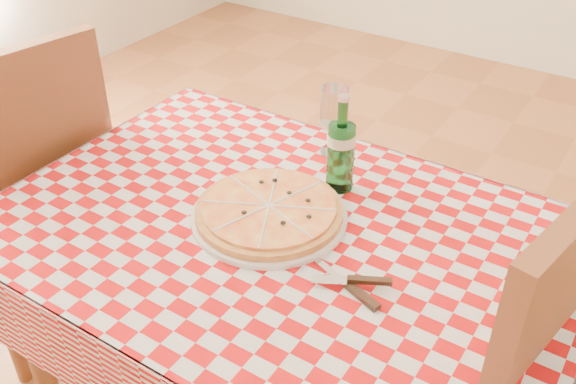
{
  "coord_description": "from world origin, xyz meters",
  "views": [
    {
      "loc": [
        0.62,
        -0.94,
        1.64
      ],
      "look_at": [
        -0.02,
        0.06,
        0.82
      ],
      "focal_mm": 40.0,
      "sensor_mm": 36.0,
      "label": 1
    }
  ],
  "objects_px": {
    "chair_far": "(25,184)",
    "pizza_plate": "(269,210)",
    "wine_glass": "(333,121)",
    "dining_table": "(281,263)",
    "water_bottle": "(341,143)"
  },
  "relations": [
    {
      "from": "chair_far",
      "to": "pizza_plate",
      "type": "relative_size",
      "value": 2.91
    },
    {
      "from": "wine_glass",
      "to": "chair_far",
      "type": "bearing_deg",
      "value": -152.95
    },
    {
      "from": "chair_far",
      "to": "pizza_plate",
      "type": "height_order",
      "value": "chair_far"
    },
    {
      "from": "dining_table",
      "to": "pizza_plate",
      "type": "distance_m",
      "value": 0.13
    },
    {
      "from": "chair_far",
      "to": "wine_glass",
      "type": "distance_m",
      "value": 0.93
    },
    {
      "from": "chair_far",
      "to": "wine_glass",
      "type": "bearing_deg",
      "value": -142.3
    },
    {
      "from": "water_bottle",
      "to": "wine_glass",
      "type": "height_order",
      "value": "water_bottle"
    },
    {
      "from": "water_bottle",
      "to": "wine_glass",
      "type": "distance_m",
      "value": 0.17
    },
    {
      "from": "water_bottle",
      "to": "wine_glass",
      "type": "xyz_separation_m",
      "value": [
        -0.1,
        0.14,
        -0.03
      ]
    },
    {
      "from": "pizza_plate",
      "to": "water_bottle",
      "type": "distance_m",
      "value": 0.23
    },
    {
      "from": "dining_table",
      "to": "water_bottle",
      "type": "height_order",
      "value": "water_bottle"
    },
    {
      "from": "chair_far",
      "to": "pizza_plate",
      "type": "xyz_separation_m",
      "value": [
        0.82,
        0.07,
        0.19
      ]
    },
    {
      "from": "chair_far",
      "to": "water_bottle",
      "type": "bearing_deg",
      "value": -152.46
    },
    {
      "from": "dining_table",
      "to": "pizza_plate",
      "type": "bearing_deg",
      "value": 155.98
    },
    {
      "from": "water_bottle",
      "to": "chair_far",
      "type": "bearing_deg",
      "value": -163.11
    }
  ]
}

